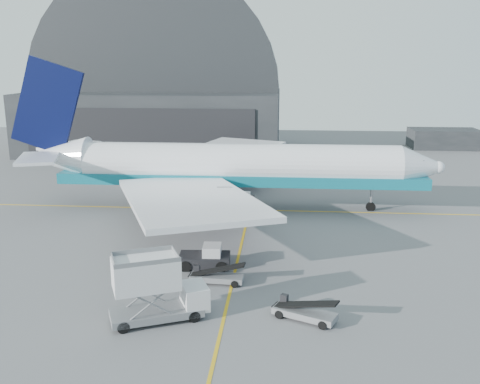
# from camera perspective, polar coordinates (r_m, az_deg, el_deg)

# --- Properties ---
(ground) EXTENTS (200.00, 200.00, 0.00)m
(ground) POSITION_cam_1_polar(r_m,az_deg,el_deg) (47.43, -0.54, -8.47)
(ground) COLOR #565659
(ground) RESTS_ON ground
(taxi_lines) EXTENTS (80.00, 42.12, 0.02)m
(taxi_lines) POSITION_cam_1_polar(r_m,az_deg,el_deg) (59.31, 0.56, -3.83)
(taxi_lines) COLOR gold
(taxi_lines) RESTS_ON ground
(hangar) EXTENTS (50.00, 28.30, 28.00)m
(hangar) POSITION_cam_1_polar(r_m,az_deg,el_deg) (112.05, -8.90, 9.31)
(hangar) COLOR black
(hangar) RESTS_ON ground
(distant_bldg_a) EXTENTS (14.00, 8.00, 4.00)m
(distant_bldg_a) POSITION_cam_1_polar(r_m,az_deg,el_deg) (121.94, 20.85, 4.41)
(distant_bldg_a) COLOR black
(distant_bldg_a) RESTS_ON ground
(airliner) EXTENTS (53.63, 52.00, 18.82)m
(airliner) POSITION_cam_1_polar(r_m,az_deg,el_deg) (66.27, -1.80, 2.73)
(airliner) COLOR white
(airliner) RESTS_ON ground
(catering_truck) EXTENTS (7.30, 5.03, 4.72)m
(catering_truck) POSITION_cam_1_polar(r_m,az_deg,el_deg) (38.59, -9.07, -10.19)
(catering_truck) COLOR slate
(catering_truck) RESTS_ON ground
(pushback_tug) EXTENTS (4.65, 2.88, 2.09)m
(pushback_tug) POSITION_cam_1_polar(r_m,az_deg,el_deg) (48.30, -3.64, -7.08)
(pushback_tug) COLOR black
(pushback_tug) RESTS_ON ground
(belt_loader_a) EXTENTS (4.77, 1.90, 1.80)m
(belt_loader_a) POSITION_cam_1_polar(r_m,az_deg,el_deg) (44.98, -2.56, -9.00)
(belt_loader_a) COLOR slate
(belt_loader_a) RESTS_ON ground
(belt_loader_b) EXTENTS (4.81, 3.29, 1.84)m
(belt_loader_b) POSITION_cam_1_polar(r_m,az_deg,el_deg) (39.31, 6.84, -12.58)
(belt_loader_b) COLOR slate
(belt_loader_b) RESTS_ON ground
(traffic_cone) EXTENTS (0.40, 0.40, 0.58)m
(traffic_cone) POSITION_cam_1_polar(r_m,az_deg,el_deg) (49.86, -6.98, -7.10)
(traffic_cone) COLOR #DC4906
(traffic_cone) RESTS_ON ground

